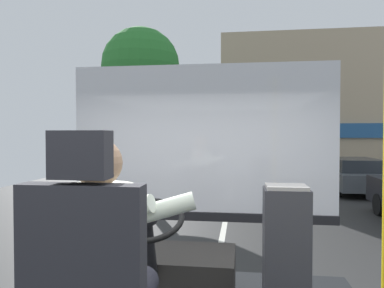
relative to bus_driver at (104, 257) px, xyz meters
The scene contains 10 objects.
ground 9.21m from the bus_driver, 88.61° to the left, with size 18.00×44.00×0.06m.
bus_driver is the anchor object (origin of this frame).
steering_console 1.25m from the bus_driver, 90.00° to the left, with size 1.10×0.95×0.85m.
fare_box 1.06m from the bus_driver, 34.99° to the left, with size 0.25×0.22×1.00m.
windshield_panel 1.92m from the bus_driver, 83.36° to the left, with size 2.50×0.08×1.48m.
street_tree 10.35m from the bus_driver, 104.97° to the left, with size 2.48×2.48×5.48m.
shop_building 17.61m from the bus_driver, 68.89° to the left, with size 13.21×4.62×6.49m.
parked_car_charcoal 13.09m from the bus_driver, 69.21° to the left, with size 1.81×4.00×1.22m.
parked_car_green 18.55m from the bus_driver, 75.42° to the left, with size 1.85×4.47×1.40m.
parked_car_white 23.54m from the bus_driver, 77.62° to the left, with size 1.95×4.42×1.41m.
Camera 1 is at (0.37, -1.75, 2.08)m, focal length 33.58 mm.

